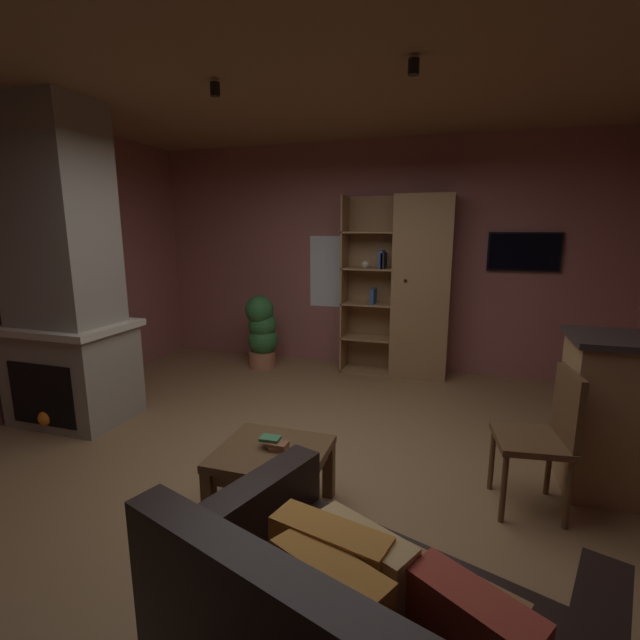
{
  "coord_description": "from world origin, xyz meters",
  "views": [
    {
      "loc": [
        1.02,
        -2.87,
        1.75
      ],
      "look_at": [
        0.0,
        0.4,
        1.05
      ],
      "focal_mm": 25.21,
      "sensor_mm": 36.0,
      "label": 1
    }
  ],
  "objects_px": {
    "stone_fireplace": "(63,285)",
    "dining_chair": "(546,431)",
    "table_book_0": "(279,448)",
    "bookshelf_cabinet": "(414,288)",
    "table_book_1": "(277,444)",
    "wall_mounted_tv": "(524,252)",
    "coffee_table": "(272,462)",
    "table_book_2": "(270,438)",
    "potted_floor_plant": "(262,330)"
  },
  "relations": [
    {
      "from": "table_book_0",
      "to": "table_book_2",
      "type": "bearing_deg",
      "value": 165.18
    },
    {
      "from": "stone_fireplace",
      "to": "dining_chair",
      "type": "distance_m",
      "value": 3.99
    },
    {
      "from": "bookshelf_cabinet",
      "to": "dining_chair",
      "type": "relative_size",
      "value": 2.31
    },
    {
      "from": "dining_chair",
      "to": "wall_mounted_tv",
      "type": "distance_m",
      "value": 2.85
    },
    {
      "from": "table_book_1",
      "to": "table_book_2",
      "type": "xyz_separation_m",
      "value": [
        -0.06,
        0.02,
        0.02
      ]
    },
    {
      "from": "table_book_2",
      "to": "table_book_1",
      "type": "bearing_deg",
      "value": -17.99
    },
    {
      "from": "bookshelf_cabinet",
      "to": "coffee_table",
      "type": "xyz_separation_m",
      "value": [
        -0.53,
        -3.0,
        -0.72
      ]
    },
    {
      "from": "dining_chair",
      "to": "potted_floor_plant",
      "type": "height_order",
      "value": "potted_floor_plant"
    },
    {
      "from": "wall_mounted_tv",
      "to": "coffee_table",
      "type": "bearing_deg",
      "value": -118.0
    },
    {
      "from": "table_book_0",
      "to": "dining_chair",
      "type": "bearing_deg",
      "value": 18.56
    },
    {
      "from": "bookshelf_cabinet",
      "to": "coffee_table",
      "type": "relative_size",
      "value": 3.23
    },
    {
      "from": "coffee_table",
      "to": "wall_mounted_tv",
      "type": "distance_m",
      "value": 3.82
    },
    {
      "from": "table_book_1",
      "to": "wall_mounted_tv",
      "type": "height_order",
      "value": "wall_mounted_tv"
    },
    {
      "from": "bookshelf_cabinet",
      "to": "wall_mounted_tv",
      "type": "height_order",
      "value": "bookshelf_cabinet"
    },
    {
      "from": "coffee_table",
      "to": "wall_mounted_tv",
      "type": "height_order",
      "value": "wall_mounted_tv"
    },
    {
      "from": "coffee_table",
      "to": "table_book_1",
      "type": "xyz_separation_m",
      "value": [
        0.04,
        0.01,
        0.12
      ]
    },
    {
      "from": "table_book_0",
      "to": "wall_mounted_tv",
      "type": "relative_size",
      "value": 0.15
    },
    {
      "from": "bookshelf_cabinet",
      "to": "table_book_0",
      "type": "xyz_separation_m",
      "value": [
        -0.49,
        -2.99,
        -0.62
      ]
    },
    {
      "from": "coffee_table",
      "to": "potted_floor_plant",
      "type": "bearing_deg",
      "value": 115.71
    },
    {
      "from": "table_book_2",
      "to": "wall_mounted_tv",
      "type": "relative_size",
      "value": 0.16
    },
    {
      "from": "table_book_1",
      "to": "dining_chair",
      "type": "height_order",
      "value": "dining_chair"
    },
    {
      "from": "stone_fireplace",
      "to": "dining_chair",
      "type": "bearing_deg",
      "value": -3.41
    },
    {
      "from": "dining_chair",
      "to": "wall_mounted_tv",
      "type": "height_order",
      "value": "wall_mounted_tv"
    },
    {
      "from": "potted_floor_plant",
      "to": "dining_chair",
      "type": "bearing_deg",
      "value": -36.93
    },
    {
      "from": "table_book_2",
      "to": "wall_mounted_tv",
      "type": "xyz_separation_m",
      "value": [
        1.73,
        3.19,
        1.01
      ]
    },
    {
      "from": "table_book_1",
      "to": "dining_chair",
      "type": "relative_size",
      "value": 0.14
    },
    {
      "from": "table_book_0",
      "to": "bookshelf_cabinet",
      "type": "bearing_deg",
      "value": 80.66
    },
    {
      "from": "table_book_0",
      "to": "wall_mounted_tv",
      "type": "height_order",
      "value": "wall_mounted_tv"
    },
    {
      "from": "bookshelf_cabinet",
      "to": "table_book_1",
      "type": "bearing_deg",
      "value": -99.47
    },
    {
      "from": "stone_fireplace",
      "to": "coffee_table",
      "type": "height_order",
      "value": "stone_fireplace"
    },
    {
      "from": "wall_mounted_tv",
      "to": "table_book_0",
      "type": "bearing_deg",
      "value": -117.48
    },
    {
      "from": "coffee_table",
      "to": "table_book_2",
      "type": "xyz_separation_m",
      "value": [
        -0.02,
        0.03,
        0.14
      ]
    },
    {
      "from": "bookshelf_cabinet",
      "to": "coffee_table",
      "type": "distance_m",
      "value": 3.13
    },
    {
      "from": "coffee_table",
      "to": "table_book_1",
      "type": "relative_size",
      "value": 5.24
    },
    {
      "from": "coffee_table",
      "to": "stone_fireplace",
      "type": "bearing_deg",
      "value": 161.67
    },
    {
      "from": "bookshelf_cabinet",
      "to": "table_book_2",
      "type": "relative_size",
      "value": 17.44
    },
    {
      "from": "table_book_2",
      "to": "wall_mounted_tv",
      "type": "height_order",
      "value": "wall_mounted_tv"
    },
    {
      "from": "stone_fireplace",
      "to": "bookshelf_cabinet",
      "type": "xyz_separation_m",
      "value": [
        2.85,
        2.23,
        -0.2
      ]
    },
    {
      "from": "table_book_0",
      "to": "potted_floor_plant",
      "type": "relative_size",
      "value": 0.12
    },
    {
      "from": "table_book_0",
      "to": "table_book_1",
      "type": "height_order",
      "value": "table_book_1"
    },
    {
      "from": "dining_chair",
      "to": "bookshelf_cabinet",
      "type": "bearing_deg",
      "value": 113.37
    },
    {
      "from": "bookshelf_cabinet",
      "to": "dining_chair",
      "type": "xyz_separation_m",
      "value": [
        1.07,
        -2.47,
        -0.53
      ]
    },
    {
      "from": "stone_fireplace",
      "to": "table_book_0",
      "type": "bearing_deg",
      "value": -17.81
    },
    {
      "from": "dining_chair",
      "to": "table_book_2",
      "type": "bearing_deg",
      "value": -162.63
    },
    {
      "from": "bookshelf_cabinet",
      "to": "table_book_1",
      "type": "relative_size",
      "value": 16.93
    },
    {
      "from": "table_book_1",
      "to": "potted_floor_plant",
      "type": "xyz_separation_m",
      "value": [
        -1.35,
        2.71,
        0.02
      ]
    },
    {
      "from": "table_book_1",
      "to": "coffee_table",
      "type": "bearing_deg",
      "value": -167.08
    },
    {
      "from": "coffee_table",
      "to": "table_book_0",
      "type": "relative_size",
      "value": 5.79
    },
    {
      "from": "bookshelf_cabinet",
      "to": "potted_floor_plant",
      "type": "height_order",
      "value": "bookshelf_cabinet"
    },
    {
      "from": "stone_fireplace",
      "to": "wall_mounted_tv",
      "type": "height_order",
      "value": "stone_fireplace"
    }
  ]
}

